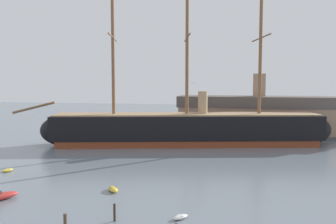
# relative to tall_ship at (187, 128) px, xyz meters

# --- Properties ---
(tall_ship) EXTENTS (72.41, 23.66, 35.35)m
(tall_ship) POSITION_rel_tall_ship_xyz_m (0.00, 0.00, 0.00)
(tall_ship) COLOR brown
(tall_ship) RESTS_ON ground
(dinghy_foreground_right) EXTENTS (1.87, 2.03, 0.46)m
(dinghy_foreground_right) POSITION_rel_tall_ship_xyz_m (6.38, -44.63, -3.62)
(dinghy_foreground_right) COLOR silver
(dinghy_foreground_right) RESTS_ON ground
(dinghy_near_centre) EXTENTS (2.36, 2.66, 0.59)m
(dinghy_near_centre) POSITION_rel_tall_ship_xyz_m (-4.12, -36.97, -3.55)
(dinghy_near_centre) COLOR gold
(dinghy_near_centre) RESTS_ON ground
(dinghy_mid_left) EXTENTS (1.48, 2.20, 0.48)m
(dinghy_mid_left) POSITION_rel_tall_ship_xyz_m (-24.74, -30.60, -3.61)
(dinghy_mid_left) COLOR gold
(dinghy_mid_left) RESTS_ON ground
(dinghy_distant_centre) EXTENTS (1.84, 3.09, 0.68)m
(dinghy_distant_centre) POSITION_rel_tall_ship_xyz_m (-3.75, 8.86, -3.51)
(dinghy_distant_centre) COLOR #7FB2D6
(dinghy_distant_centre) RESTS_ON ground
(mooring_piling_nearest) EXTENTS (0.26, 0.26, 1.89)m
(mooring_piling_nearest) POSITION_rel_tall_ship_xyz_m (-0.29, -46.64, -2.91)
(mooring_piling_nearest) COLOR #382B1E
(mooring_piling_nearest) RESTS_ON ground
(mooring_piling_right_pair) EXTENTS (0.36, 0.36, 1.33)m
(mooring_piling_right_pair) POSITION_rel_tall_ship_xyz_m (-4.68, -49.02, -3.19)
(mooring_piling_right_pair) COLOR #4C3D2D
(mooring_piling_right_pair) RESTS_ON ground
(dockside_warehouse_right) EXTENTS (52.63, 13.03, 16.79)m
(dockside_warehouse_right) POSITION_rel_tall_ship_xyz_m (19.37, 19.13, 1.50)
(dockside_warehouse_right) COLOR #565659
(dockside_warehouse_right) RESTS_ON ground
(seagull_in_flight) EXTENTS (0.96, 0.89, 0.13)m
(seagull_in_flight) POSITION_rel_tall_ship_xyz_m (4.53, -22.94, 10.64)
(seagull_in_flight) COLOR silver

